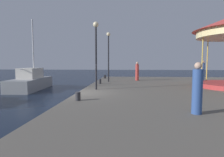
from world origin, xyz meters
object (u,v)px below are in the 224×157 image
at_px(person_by_the_water, 137,72).
at_px(lamp_post_mid_promenade, 96,44).
at_px(bollard_south, 105,77).
at_px(bollard_center, 100,81).
at_px(person_far_corner, 203,72).
at_px(bollard_north, 78,96).
at_px(person_near_carousel, 197,90).
at_px(sailboat_grey, 31,81).
at_px(lamp_post_far_end, 108,48).

bearing_deg(person_by_the_water, lamp_post_mid_promenade, -114.37).
height_order(bollard_south, person_by_the_water, person_by_the_water).
relative_size(bollard_center, person_far_corner, 0.20).
distance_m(bollard_north, bollard_center, 7.14).
distance_m(bollard_center, person_near_carousel, 10.24).
relative_size(person_far_corner, person_near_carousel, 1.12).
distance_m(bollard_south, person_far_corner, 10.08).
bearing_deg(bollard_center, person_by_the_water, 45.05).
distance_m(sailboat_grey, bollard_north, 11.15).
xyz_separation_m(sailboat_grey, person_far_corner, (16.43, 1.14, 0.95)).
bearing_deg(person_near_carousel, sailboat_grey, 137.31).
xyz_separation_m(sailboat_grey, person_by_the_water, (10.27, 1.73, 0.90)).
bearing_deg(lamp_post_far_end, bollard_south, 101.54).
height_order(bollard_center, person_by_the_water, person_by_the_water).
bearing_deg(person_by_the_water, bollard_center, -134.95).
bearing_deg(bollard_north, person_by_the_water, 72.29).
distance_m(lamp_post_mid_promenade, bollard_north, 4.64).
xyz_separation_m(person_near_carousel, person_by_the_water, (-1.33, 12.43, 0.05)).
xyz_separation_m(lamp_post_far_end, person_far_corner, (8.92, 0.97, -2.16)).
height_order(lamp_post_far_end, bollard_south, lamp_post_far_end).
bearing_deg(bollard_south, lamp_post_far_end, -78.46).
xyz_separation_m(bollard_center, person_by_the_water, (3.33, 3.33, 0.68)).
bearing_deg(lamp_post_mid_promenade, lamp_post_far_end, 86.47).
xyz_separation_m(bollard_south, person_far_corner, (9.67, -2.74, 0.74)).
relative_size(lamp_post_mid_promenade, bollard_center, 11.02).
relative_size(person_far_corner, person_by_the_water, 1.06).
distance_m(lamp_post_far_end, person_near_carousel, 11.82).
relative_size(lamp_post_mid_promenade, bollard_south, 11.02).
distance_m(lamp_post_mid_promenade, bollard_south, 9.38).
bearing_deg(bollard_center, bollard_south, 91.94).
distance_m(sailboat_grey, bollard_center, 7.13).
bearing_deg(person_far_corner, bollard_north, -133.90).
bearing_deg(sailboat_grey, lamp_post_far_end, 1.27).
relative_size(bollard_south, person_by_the_water, 0.21).
bearing_deg(bollard_south, lamp_post_mid_promenade, -87.21).
height_order(bollard_north, person_far_corner, person_far_corner).
xyz_separation_m(sailboat_grey, bollard_south, (6.76, 3.88, 0.22)).
xyz_separation_m(lamp_post_mid_promenade, person_near_carousel, (4.40, -5.64, -2.17)).
relative_size(sailboat_grey, person_near_carousel, 3.84).
distance_m(bollard_center, person_by_the_water, 4.76).
distance_m(bollard_north, bollard_south, 12.62).
distance_m(lamp_post_mid_promenade, person_by_the_water, 7.75).
distance_m(bollard_south, person_near_carousel, 15.37).
bearing_deg(bollard_north, bollard_south, 90.76).
distance_m(sailboat_grey, lamp_post_mid_promenade, 9.30).
height_order(lamp_post_far_end, bollard_north, lamp_post_far_end).
xyz_separation_m(lamp_post_far_end, bollard_north, (-0.59, -8.91, -2.90)).
bearing_deg(bollard_south, person_far_corner, -15.84).
relative_size(bollard_south, person_far_corner, 0.20).
relative_size(sailboat_grey, lamp_post_far_end, 1.49).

